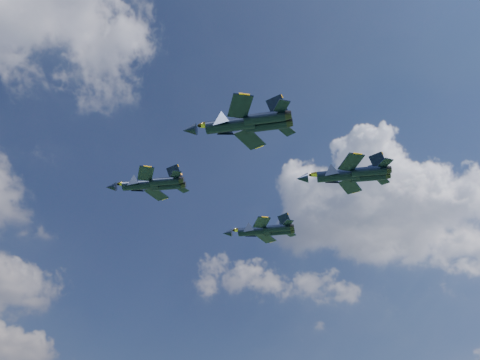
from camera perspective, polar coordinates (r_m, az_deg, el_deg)
The scene contains 4 objects.
jet_lead at distance 98.81m, azimuth -10.82°, elevation -0.49°, with size 14.03×13.25×3.72m.
jet_left at distance 77.03m, azimuth -1.41°, elevation 5.88°, with size 14.73×14.79×4.01m.
jet_right at distance 108.95m, azimuth 1.28°, elevation -5.45°, with size 13.69×13.37×3.68m.
jet_slot at distance 93.73m, azimuth 10.06°, elevation 0.49°, with size 15.23×14.52×4.05m.
Camera 1 is at (-43.79, -65.66, 15.35)m, focal length 40.00 mm.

